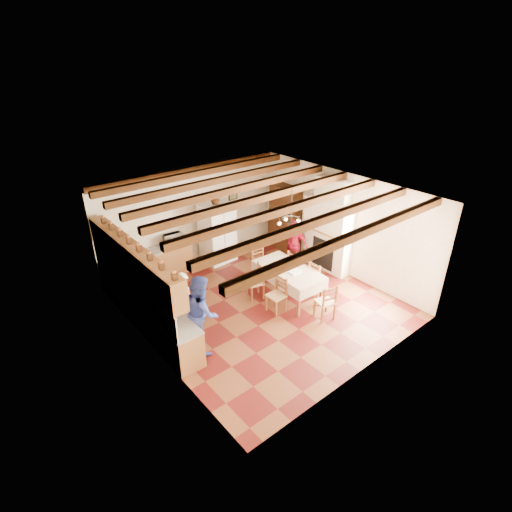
{
  "coord_description": "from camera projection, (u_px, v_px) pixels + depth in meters",
  "views": [
    {
      "loc": [
        -5.67,
        -6.72,
        5.96
      ],
      "look_at": [
        0.1,
        0.3,
        1.25
      ],
      "focal_mm": 28.0,
      "sensor_mm": 36.0,
      "label": 1
    }
  ],
  "objects": [
    {
      "name": "dining_table",
      "position": [
        288.0,
        272.0,
        10.51
      ],
      "size": [
        1.05,
        1.96,
        0.84
      ],
      "rotation": [
        0.0,
        0.0,
        -0.04
      ],
      "color": "beige",
      "rests_on": "floor"
    },
    {
      "name": "wall_back",
      "position": [
        192.0,
        215.0,
        12.09
      ],
      "size": [
        6.0,
        0.02,
        3.0
      ],
      "primitive_type": "cube",
      "color": "beige",
      "rests_on": "ground"
    },
    {
      "name": "wall_left",
      "position": [
        148.0,
        295.0,
        8.16
      ],
      "size": [
        0.02,
        6.5,
        3.0
      ],
      "primitive_type": "cube",
      "color": "beige",
      "rests_on": "ground"
    },
    {
      "name": "person_woman_blue",
      "position": [
        201.0,
        313.0,
        8.62
      ],
      "size": [
        0.94,
        1.05,
        1.8
      ],
      "primitive_type": "imported",
      "rotation": [
        0.0,
        0.0,
        1.23
      ],
      "color": "#2D3D92",
      "rests_on": "floor"
    },
    {
      "name": "backsplash_left",
      "position": [
        130.0,
        286.0,
        9.03
      ],
      "size": [
        0.03,
        4.3,
        0.6
      ],
      "primitive_type": "cube",
      "color": "beige",
      "rests_on": "ground"
    },
    {
      "name": "chair_left_far",
      "position": [
        255.0,
        282.0,
        10.59
      ],
      "size": [
        0.5,
        0.51,
        0.96
      ],
      "primitive_type": null,
      "rotation": [
        0.0,
        0.0,
        -1.84
      ],
      "color": "brown",
      "rests_on": "floor"
    },
    {
      "name": "floor",
      "position": [
        260.0,
        303.0,
        10.55
      ],
      "size": [
        6.0,
        6.5,
        0.02
      ],
      "primitive_type": "cube",
      "color": "#4C100E",
      "rests_on": "ground"
    },
    {
      "name": "upper_cabinets",
      "position": [
        133.0,
        259.0,
        8.82
      ],
      "size": [
        0.35,
        4.2,
        0.7
      ],
      "primitive_type": "cube",
      "color": "brown",
      "rests_on": "ground"
    },
    {
      "name": "chair_end_far",
      "position": [
        261.0,
        265.0,
        11.43
      ],
      "size": [
        0.45,
        0.43,
        0.96
      ],
      "primitive_type": null,
      "rotation": [
        0.0,
        0.0,
        -0.07
      ],
      "color": "brown",
      "rests_on": "floor"
    },
    {
      "name": "fireplace",
      "position": [
        328.0,
        226.0,
        11.57
      ],
      "size": [
        0.56,
        1.6,
        2.8
      ],
      "primitive_type": null,
      "color": "beige",
      "rests_on": "ground"
    },
    {
      "name": "chair_end_near",
      "position": [
        325.0,
        301.0,
        9.78
      ],
      "size": [
        0.5,
        0.49,
        0.96
      ],
      "primitive_type": null,
      "rotation": [
        0.0,
        0.0,
        2.9
      ],
      "color": "brown",
      "rests_on": "floor"
    },
    {
      "name": "ceiling_beams",
      "position": [
        261.0,
        198.0,
        9.21
      ],
      "size": [
        6.0,
        6.3,
        0.16
      ],
      "primitive_type": null,
      "color": "#36170B",
      "rests_on": "ground"
    },
    {
      "name": "backsplash_back",
      "position": [
        146.0,
        238.0,
        11.34
      ],
      "size": [
        2.3,
        0.03,
        0.6
      ],
      "primitive_type": "cube",
      "color": "beige",
      "rests_on": "ground"
    },
    {
      "name": "wall_picture",
      "position": [
        233.0,
        194.0,
        12.78
      ],
      "size": [
        0.34,
        0.03,
        0.42
      ],
      "primitive_type": "cube",
      "color": "#322714",
      "rests_on": "ground"
    },
    {
      "name": "lower_cabinets_back",
      "position": [
        154.0,
        265.0,
        11.5
      ],
      "size": [
        2.3,
        0.6,
        0.86
      ],
      "primitive_type": "cube",
      "color": "brown",
      "rests_on": "ground"
    },
    {
      "name": "chair_right_near",
      "position": [
        318.0,
        277.0,
        10.8
      ],
      "size": [
        0.41,
        0.43,
        0.96
      ],
      "primitive_type": null,
      "rotation": [
        0.0,
        0.0,
        1.61
      ],
      "color": "brown",
      "rests_on": "floor"
    },
    {
      "name": "chair_left_near",
      "position": [
        276.0,
        295.0,
        10.02
      ],
      "size": [
        0.41,
        0.43,
        0.96
      ],
      "primitive_type": null,
      "rotation": [
        0.0,
        0.0,
        -1.54
      ],
      "color": "brown",
      "rests_on": "floor"
    },
    {
      "name": "hutch",
      "position": [
        285.0,
        218.0,
        13.0
      ],
      "size": [
        0.53,
        1.2,
        2.15
      ],
      "primitive_type": null,
      "rotation": [
        0.0,
        0.0,
        -0.02
      ],
      "color": "#35150C",
      "rests_on": "floor"
    },
    {
      "name": "countertop_back",
      "position": [
        152.0,
        251.0,
        11.29
      ],
      "size": [
        2.34,
        0.62,
        0.04
      ],
      "primitive_type": "cube",
      "color": "slate",
      "rests_on": "lower_cabinets_back"
    },
    {
      "name": "wall_right",
      "position": [
        340.0,
        223.0,
        11.55
      ],
      "size": [
        0.02,
        6.5,
        3.0
      ],
      "primitive_type": "cube",
      "color": "beige",
      "rests_on": "ground"
    },
    {
      "name": "wall_front",
      "position": [
        370.0,
        312.0,
        7.62
      ],
      "size": [
        6.0,
        0.02,
        3.0
      ],
      "primitive_type": "cube",
      "color": "beige",
      "rests_on": "ground"
    },
    {
      "name": "chandelier",
      "position": [
        291.0,
        219.0,
        9.83
      ],
      "size": [
        0.47,
        0.47,
        0.03
      ],
      "primitive_type": "torus",
      "color": "black",
      "rests_on": "ground"
    },
    {
      "name": "person_woman_red",
      "position": [
        293.0,
        244.0,
        11.94
      ],
      "size": [
        0.7,
        0.99,
        1.57
      ],
      "primitive_type": "imported",
      "rotation": [
        0.0,
        0.0,
        -1.18
      ],
      "color": "maroon",
      "rests_on": "floor"
    },
    {
      "name": "chair_right_far",
      "position": [
        296.0,
        267.0,
        11.32
      ],
      "size": [
        0.44,
        0.46,
        0.96
      ],
      "primitive_type": null,
      "rotation": [
        0.0,
        0.0,
        1.47
      ],
      "color": "brown",
      "rests_on": "floor"
    },
    {
      "name": "lower_cabinets_left",
      "position": [
        146.0,
        309.0,
        9.55
      ],
      "size": [
        0.6,
        4.3,
        0.86
      ],
      "primitive_type": "cube",
      "color": "brown",
      "rests_on": "ground"
    },
    {
      "name": "countertop_left",
      "position": [
        143.0,
        294.0,
        9.34
      ],
      "size": [
        0.62,
        4.3,
        0.04
      ],
      "primitive_type": "cube",
      "color": "slate",
      "rests_on": "lower_cabinets_left"
    },
    {
      "name": "microwave",
      "position": [
        174.0,
        239.0,
        11.62
      ],
      "size": [
        0.55,
        0.39,
        0.3
      ],
      "primitive_type": "imported",
      "rotation": [
        0.0,
        0.0,
        -0.06
      ],
      "color": "silver",
      "rests_on": "countertop_back"
    },
    {
      "name": "ceiling",
      "position": [
        261.0,
        194.0,
        9.16
      ],
      "size": [
        6.0,
        6.5,
        0.02
      ],
      "primitive_type": "cube",
      "color": "white",
      "rests_on": "ground"
    },
    {
      "name": "person_man",
      "position": [
        184.0,
        305.0,
        9.0
      ],
      "size": [
        0.56,
        0.7,
        1.68
      ],
      "primitive_type": "imported",
      "rotation": [
        0.0,
        0.0,
        1.87
      ],
      "color": "white",
      "rests_on": "floor"
    },
    {
      "name": "refrigerator",
      "position": [
        217.0,
        233.0,
        12.29
      ],
      "size": [
        0.97,
        0.81,
        1.87
      ],
      "primitive_type": "cube",
      "rotation": [
        0.0,
        0.0,
        0.05
      ],
      "color": "white",
      "rests_on": "floor"
    },
    {
      "name": "fridge_vase",
      "position": [
        215.0,
        200.0,
        11.78
      ],
      "size": [
        0.32,
        0.32,
        0.27
      ],
      "primitive_type": "imported",
      "rotation": [
        0.0,
        0.0,
        -0.3
      ],
      "color": "#35150C",
      "rests_on": "refrigerator"
    }
  ]
}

